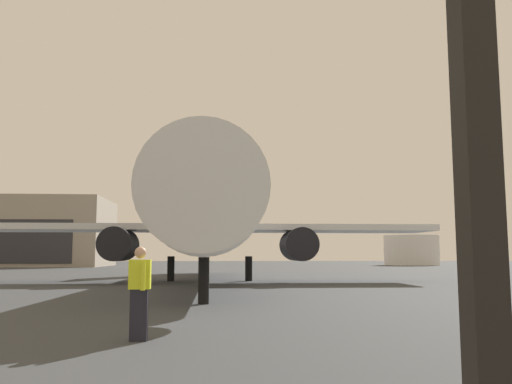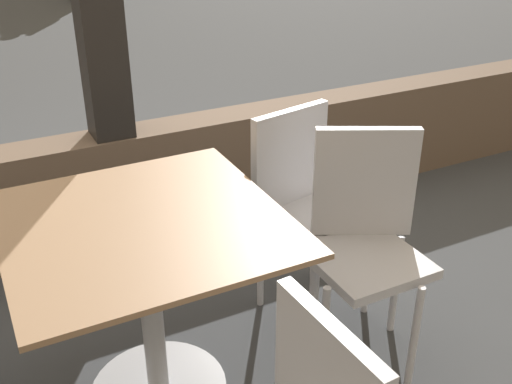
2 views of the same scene
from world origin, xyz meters
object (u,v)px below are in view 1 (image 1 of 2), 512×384
object	(u,v)px
distant_hangar	(37,233)
fuel_storage_tank	(411,250)
airplane	(210,223)
ground_crew_worker	(140,292)

from	to	relation	value
distant_hangar	fuel_storage_tank	size ratio (longest dim) A/B	2.30
airplane	distant_hangar	bearing A→B (deg)	117.87
ground_crew_worker	distant_hangar	size ratio (longest dim) A/B	0.09
ground_crew_worker	distant_hangar	distance (m)	75.05
fuel_storage_tank	ground_crew_worker	bearing A→B (deg)	-113.45
airplane	ground_crew_worker	world-z (taller)	airplane
ground_crew_worker	distant_hangar	xyz separation A→B (m)	(-24.72, 70.75, 3.96)
ground_crew_worker	fuel_storage_tank	bearing A→B (deg)	66.55
airplane	distant_hangar	distance (m)	55.06
airplane	ground_crew_worker	size ratio (longest dim) A/B	21.09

